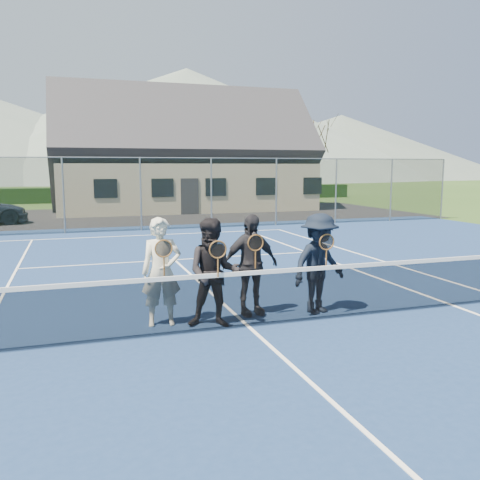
{
  "coord_description": "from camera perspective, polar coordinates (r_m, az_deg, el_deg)",
  "views": [
    {
      "loc": [
        -2.66,
        -7.6,
        2.64
      ],
      "look_at": [
        0.34,
        1.5,
        1.25
      ],
      "focal_mm": 38.0,
      "sensor_mm": 36.0,
      "label": 1
    }
  ],
  "objects": [
    {
      "name": "player_d",
      "position": [
        9.18,
        8.86,
        -2.64
      ],
      "size": [
        1.32,
        1.01,
        1.8
      ],
      "color": "black",
      "rests_on": "court_surface"
    },
    {
      "name": "tree_e",
      "position": [
        45.66,
        8.9,
        12.11
      ],
      "size": [
        3.2,
        3.2,
        7.77
      ],
      "color": "#3D2616",
      "rests_on": "ground"
    },
    {
      "name": "player_a",
      "position": [
        8.47,
        -8.81,
        -3.54
      ],
      "size": [
        0.69,
        0.52,
        1.8
      ],
      "color": "beige",
      "rests_on": "court_surface"
    },
    {
      "name": "player_b",
      "position": [
        8.3,
        -2.99,
        -3.71
      ],
      "size": [
        1.05,
        0.93,
        1.8
      ],
      "color": "black",
      "rests_on": "court_surface"
    },
    {
      "name": "court_surface",
      "position": [
        8.47,
        1.02,
        -9.83
      ],
      "size": [
        30.0,
        30.0,
        0.02
      ],
      "primitive_type": "cube",
      "color": "navy",
      "rests_on": "ground"
    },
    {
      "name": "ground",
      "position": [
        27.85,
        -12.7,
        2.61
      ],
      "size": [
        220.0,
        220.0,
        0.0
      ],
      "primitive_type": "plane",
      "color": "#294518",
      "rests_on": "ground"
    },
    {
      "name": "clubhouse",
      "position": [
        32.32,
        -6.45,
        10.59
      ],
      "size": [
        15.6,
        8.2,
        7.7
      ],
      "color": "beige",
      "rests_on": "ground"
    },
    {
      "name": "tarmac_carpark",
      "position": [
        27.76,
        -20.94,
        2.26
      ],
      "size": [
        40.0,
        12.0,
        0.01
      ],
      "primitive_type": "cube",
      "color": "black",
      "rests_on": "ground"
    },
    {
      "name": "perimeter_fence",
      "position": [
        21.3,
        -11.09,
        5.09
      ],
      "size": [
        30.07,
        0.07,
        3.02
      ],
      "color": "slate",
      "rests_on": "ground"
    },
    {
      "name": "tree_c",
      "position": [
        40.99,
        -11.95,
        12.48
      ],
      "size": [
        3.2,
        3.2,
        7.77
      ],
      "color": "#3D2716",
      "rests_on": "ground"
    },
    {
      "name": "hedge_row",
      "position": [
        39.74,
        -14.44,
        4.97
      ],
      "size": [
        40.0,
        1.2,
        1.1
      ],
      "primitive_type": "cube",
      "color": "black",
      "rests_on": "ground"
    },
    {
      "name": "tree_d",
      "position": [
        43.28,
        1.64,
        12.42
      ],
      "size": [
        3.2,
        3.2,
        7.77
      ],
      "color": "#362113",
      "rests_on": "ground"
    },
    {
      "name": "tennis_net",
      "position": [
        8.32,
        1.02,
        -6.37
      ],
      "size": [
        11.68,
        0.08,
        1.1
      ],
      "color": "slate",
      "rests_on": "ground"
    },
    {
      "name": "player_c",
      "position": [
        8.98,
        1.16,
        -2.78
      ],
      "size": [
        1.1,
        0.56,
        1.8
      ],
      "color": "black",
      "rests_on": "court_surface"
    },
    {
      "name": "hill_centre",
      "position": [
        105.41,
        -5.92,
        12.75
      ],
      "size": [
        120.0,
        120.0,
        22.0
      ],
      "primitive_type": "cone",
      "color": "slate",
      "rests_on": "ground"
    },
    {
      "name": "hill_east",
      "position": [
        117.77,
        11.26,
        10.21
      ],
      "size": [
        90.0,
        90.0,
        14.0
      ],
      "primitive_type": "cone",
      "color": "#516158",
      "rests_on": "ground"
    },
    {
      "name": "court_markings",
      "position": [
        8.47,
        1.02,
        -9.74
      ],
      "size": [
        11.03,
        23.83,
        0.01
      ],
      "color": "white",
      "rests_on": "court_surface"
    }
  ]
}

